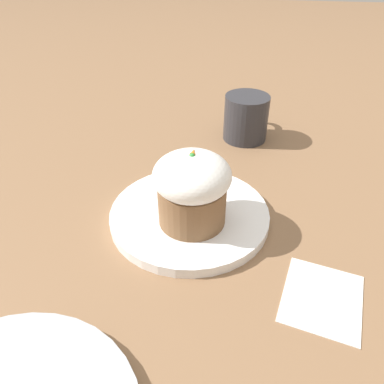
% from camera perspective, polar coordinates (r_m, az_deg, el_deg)
% --- Properties ---
extents(ground_plane, '(4.00, 4.00, 0.00)m').
position_cam_1_polar(ground_plane, '(0.56, -0.37, -4.08)').
color(ground_plane, '#846042').
extents(dessert_plate, '(0.23, 0.23, 0.02)m').
position_cam_1_polar(dessert_plate, '(0.55, -0.37, -3.46)').
color(dessert_plate, white).
rests_on(dessert_plate, ground_plane).
extents(carrot_cake, '(0.10, 0.10, 0.11)m').
position_cam_1_polar(carrot_cake, '(0.50, 0.00, 0.59)').
color(carrot_cake, brown).
rests_on(carrot_cake, dessert_plate).
extents(spoon, '(0.12, 0.04, 0.01)m').
position_cam_1_polar(spoon, '(0.55, 1.90, -2.42)').
color(spoon, '#B7B7BC').
rests_on(spoon, dessert_plate).
extents(coffee_cup, '(0.12, 0.09, 0.09)m').
position_cam_1_polar(coffee_cup, '(0.76, 8.23, 11.20)').
color(coffee_cup, '#2D2D33').
rests_on(coffee_cup, ground_plane).
extents(paper_napkin, '(0.12, 0.11, 0.00)m').
position_cam_1_polar(paper_napkin, '(0.48, 19.22, -14.97)').
color(paper_napkin, white).
rests_on(paper_napkin, ground_plane).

